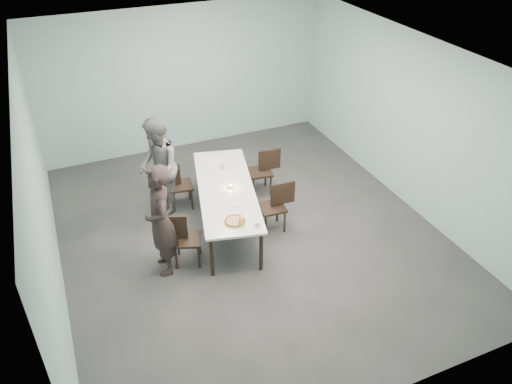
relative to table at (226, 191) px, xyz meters
name	(u,v)px	position (x,y,z in m)	size (l,w,h in m)	color
ground	(249,232)	(0.26, -0.34, -0.69)	(7.00, 7.00, 0.00)	#333335
room_shell	(248,123)	(0.26, -0.34, 1.33)	(6.02, 7.02, 3.01)	#97BEBC
table	(226,191)	(0.00, 0.00, 0.00)	(1.48, 2.74, 0.75)	white
chair_near_left	(182,236)	(-0.96, -0.62, -0.19)	(0.65, 0.54, 0.87)	black
chair_far_left	(175,183)	(-0.64, 0.89, -0.19)	(0.64, 0.48, 0.87)	black
chair_near_right	(276,203)	(0.74, -0.39, -0.19)	(0.62, 0.45, 0.87)	black
chair_far_right	(264,168)	(1.01, 0.74, -0.19)	(0.63, 0.47, 0.87)	black
diner_near	(160,221)	(-1.25, -0.67, 0.20)	(0.65, 0.43, 1.79)	black
diner_far	(158,167)	(-0.91, 0.86, 0.20)	(0.87, 0.68, 1.78)	slate
pizza	(235,221)	(-0.20, -0.93, 0.08)	(0.34, 0.34, 0.04)	white
side_plate	(237,204)	(0.00, -0.51, 0.06)	(0.18, 0.18, 0.01)	white
beer_glass	(241,222)	(-0.15, -1.05, 0.13)	(0.08, 0.08, 0.15)	gold
water_tumbler	(258,224)	(0.06, -1.17, 0.10)	(0.08, 0.08, 0.09)	silver
tealight	(231,187)	(0.07, -0.02, 0.08)	(0.06, 0.06, 0.05)	silver
amber_tumbler	(223,167)	(0.17, 0.60, 0.10)	(0.07, 0.07, 0.08)	gold
menu	(215,162)	(0.13, 0.90, 0.06)	(0.30, 0.22, 0.01)	silver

